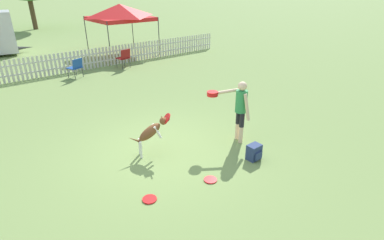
% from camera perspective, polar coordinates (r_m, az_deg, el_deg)
% --- Properties ---
extents(ground_plane, '(240.00, 240.00, 0.00)m').
position_cam_1_polar(ground_plane, '(7.25, -5.36, -5.74)').
color(ground_plane, olive).
extents(handler_person, '(0.84, 0.91, 1.56)m').
position_cam_1_polar(handler_person, '(7.31, 8.83, 2.90)').
color(handler_person, beige).
rests_on(handler_person, ground_plane).
extents(leaping_dog, '(0.97, 0.53, 0.98)m').
position_cam_1_polar(leaping_dog, '(6.84, -7.66, -2.10)').
color(leaping_dog, brown).
rests_on(leaping_dog, ground_plane).
extents(frisbee_near_handler, '(0.27, 0.27, 0.02)m').
position_cam_1_polar(frisbee_near_handler, '(5.78, -8.09, -14.71)').
color(frisbee_near_handler, red).
rests_on(frisbee_near_handler, ground_plane).
extents(frisbee_near_dog, '(0.27, 0.27, 0.02)m').
position_cam_1_polar(frisbee_near_dog, '(6.21, 3.53, -11.29)').
color(frisbee_near_dog, red).
rests_on(frisbee_near_dog, ground_plane).
extents(backpack_on_grass, '(0.31, 0.27, 0.36)m').
position_cam_1_polar(backpack_on_grass, '(6.93, 11.75, -6.03)').
color(backpack_on_grass, navy).
rests_on(backpack_on_grass, ground_plane).
extents(picket_fence, '(18.32, 0.04, 0.91)m').
position_cam_1_polar(picket_fence, '(14.37, -24.87, 9.57)').
color(picket_fence, beige).
rests_on(picket_fence, ground_plane).
extents(folding_chair_blue_left, '(0.64, 0.65, 0.82)m').
position_cam_1_polar(folding_chair_blue_left, '(13.54, -21.26, 9.51)').
color(folding_chair_blue_left, '#333338').
rests_on(folding_chair_blue_left, ground_plane).
extents(folding_chair_center, '(0.60, 0.61, 0.89)m').
position_cam_1_polar(folding_chair_center, '(14.52, -12.83, 11.67)').
color(folding_chair_center, '#333338').
rests_on(folding_chair_center, ground_plane).
extents(canopy_tent_secondary, '(2.95, 2.95, 2.65)m').
position_cam_1_polar(canopy_tent_secondary, '(17.41, -13.56, 19.32)').
color(canopy_tent_secondary, '#333338').
rests_on(canopy_tent_secondary, ground_plane).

